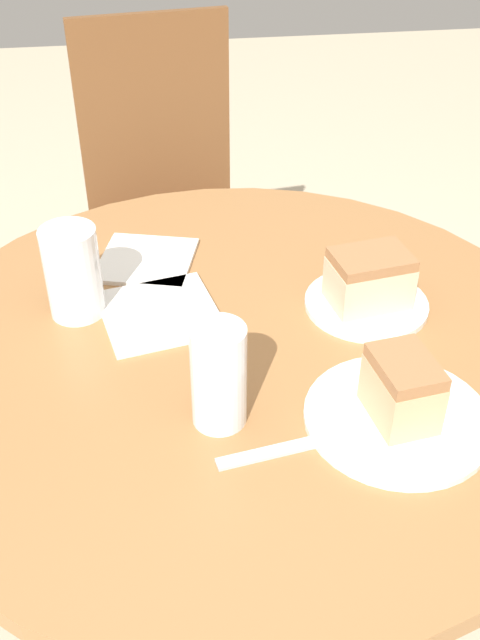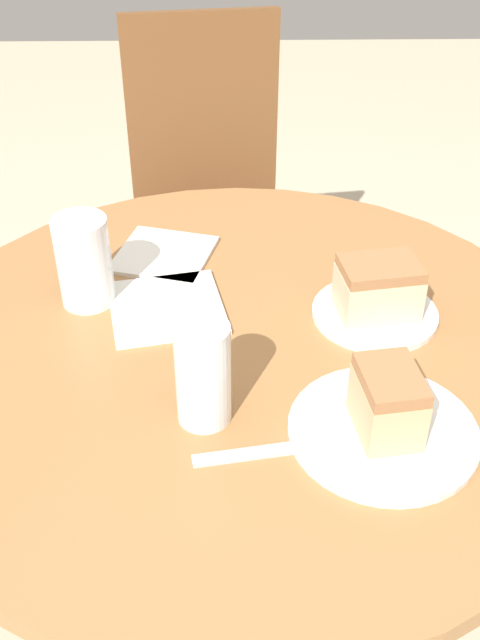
% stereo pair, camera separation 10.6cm
% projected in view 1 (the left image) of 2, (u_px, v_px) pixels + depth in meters
% --- Properties ---
extents(ground_plane, '(8.00, 8.00, 0.00)m').
position_uv_depth(ground_plane, '(240.00, 620.00, 1.51)').
color(ground_plane, beige).
extents(table, '(0.99, 0.99, 0.72)m').
position_uv_depth(table, '(240.00, 426.00, 1.19)').
color(table, '#9E6B3D').
rests_on(table, ground_plane).
extents(chair, '(0.45, 0.46, 0.94)m').
position_uv_depth(chair, '(169.00, 215.00, 1.90)').
color(chair, brown).
rests_on(chair, ground_plane).
extents(plate_near, '(0.24, 0.24, 0.01)m').
position_uv_depth(plate_near, '(397.00, 418.00, 0.95)').
color(plate_near, white).
rests_on(plate_near, table).
extents(plate_far, '(0.19, 0.19, 0.01)m').
position_uv_depth(plate_far, '(366.00, 304.00, 1.16)').
color(plate_far, white).
rests_on(plate_far, table).
extents(cake_slice_near, '(0.08, 0.11, 0.09)m').
position_uv_depth(cake_slice_near, '(402.00, 389.00, 0.92)').
color(cake_slice_near, tan).
rests_on(cake_slice_near, plate_near).
extents(cake_slice_far, '(0.13, 0.10, 0.08)m').
position_uv_depth(cake_slice_far, '(369.00, 278.00, 1.13)').
color(cake_slice_far, beige).
rests_on(cake_slice_far, plate_far).
extents(glass_lemonade, '(0.07, 0.07, 0.14)m').
position_uv_depth(glass_lemonade, '(219.00, 379.00, 0.92)').
color(glass_lemonade, beige).
rests_on(glass_lemonade, table).
extents(glass_water, '(0.08, 0.08, 0.14)m').
position_uv_depth(glass_water, '(73.00, 276.00, 1.11)').
color(glass_water, silver).
rests_on(glass_water, table).
extents(napkin_stack, '(0.20, 0.20, 0.01)m').
position_uv_depth(napkin_stack, '(160.00, 313.00, 1.14)').
color(napkin_stack, silver).
rests_on(napkin_stack, table).
extents(fork, '(0.19, 0.05, 0.00)m').
position_uv_depth(fork, '(290.00, 448.00, 0.91)').
color(fork, silver).
rests_on(fork, table).
extents(napkin_side, '(0.19, 0.19, 0.01)m').
position_uv_depth(napkin_side, '(146.00, 260.00, 1.26)').
color(napkin_side, silver).
rests_on(napkin_side, table).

